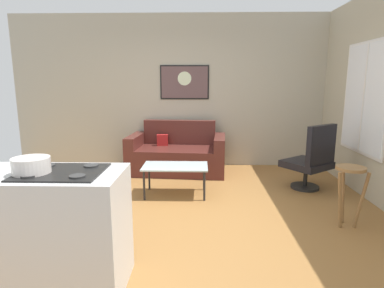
% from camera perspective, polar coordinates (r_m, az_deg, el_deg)
% --- Properties ---
extents(ground, '(6.40, 6.40, 0.04)m').
position_cam_1_polar(ground, '(3.98, -3.18, -12.73)').
color(ground, olive).
extents(back_wall, '(6.40, 0.05, 2.80)m').
position_cam_1_polar(back_wall, '(6.07, -1.44, 9.30)').
color(back_wall, '#AEA794').
rests_on(back_wall, ground).
extents(couch, '(1.74, 1.01, 0.89)m').
position_cam_1_polar(couch, '(5.71, -2.63, -1.96)').
color(couch, '#50231E').
rests_on(couch, ground).
extents(coffee_table, '(0.91, 0.52, 0.43)m').
position_cam_1_polar(coffee_table, '(4.51, -3.00, -4.34)').
color(coffee_table, silver).
rests_on(coffee_table, ground).
extents(armchair, '(0.82, 0.81, 0.99)m').
position_cam_1_polar(armchair, '(5.01, 20.58, -2.60)').
color(armchair, black).
rests_on(armchair, ground).
extents(bar_stool, '(0.36, 0.35, 0.68)m').
position_cam_1_polar(bar_stool, '(3.90, 26.30, -5.96)').
color(bar_stool, olive).
rests_on(bar_stool, ground).
extents(kitchen_counter, '(1.38, 0.61, 0.95)m').
position_cam_1_polar(kitchen_counter, '(2.80, -26.25, -13.69)').
color(kitchen_counter, silver).
rests_on(kitchen_counter, ground).
extents(mixing_bowl, '(0.26, 0.26, 0.13)m').
position_cam_1_polar(mixing_bowl, '(2.57, -26.73, -3.58)').
color(mixing_bowl, silver).
rests_on(mixing_bowl, kitchen_counter).
extents(wall_painting, '(0.90, 0.03, 0.62)m').
position_cam_1_polar(wall_painting, '(6.02, -1.34, 10.96)').
color(wall_painting, black).
extents(window, '(0.03, 1.20, 1.55)m').
position_cam_1_polar(window, '(5.08, 28.38, 7.17)').
color(window, silver).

